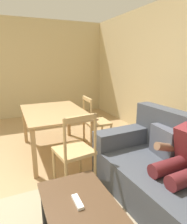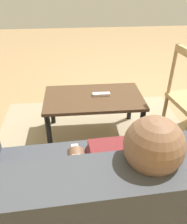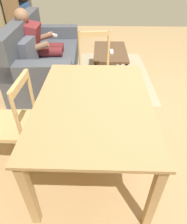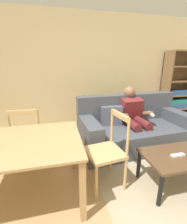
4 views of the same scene
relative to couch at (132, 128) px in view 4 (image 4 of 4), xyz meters
name	(u,v)px [view 4 (image 4 of 4)]	position (x,y,z in m)	size (l,w,h in m)	color
wall_back	(72,74)	(-0.99, 1.16, 0.96)	(6.78, 0.12, 2.57)	#D1BC8C
couch	(132,128)	(0.00, 0.00, 0.00)	(2.06, 1.03, 0.93)	#474C56
person_lounging	(134,116)	(0.02, 0.02, 0.23)	(0.61, 0.88, 1.09)	maroon
coffee_table	(181,159)	(0.08, -1.12, 0.05)	(0.95, 0.54, 0.44)	brown
tv_remote	(178,155)	(0.01, -1.14, 0.12)	(0.05, 0.17, 0.02)	white
bookshelf	(178,96)	(1.74, 0.91, 0.36)	(0.89, 0.36, 1.81)	brown
dining_table	(15,151)	(-1.83, -0.90, 0.30)	(1.38, 0.95, 0.72)	tan
dining_chair_near_wall	(28,136)	(-1.83, -0.15, 0.11)	(0.43, 0.43, 0.90)	tan
dining_chair_facing_couch	(107,152)	(-0.81, -0.89, 0.14)	(0.48, 0.48, 0.95)	tan
area_rug	(176,183)	(0.08, -1.12, -0.32)	(2.00, 1.40, 0.01)	tan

